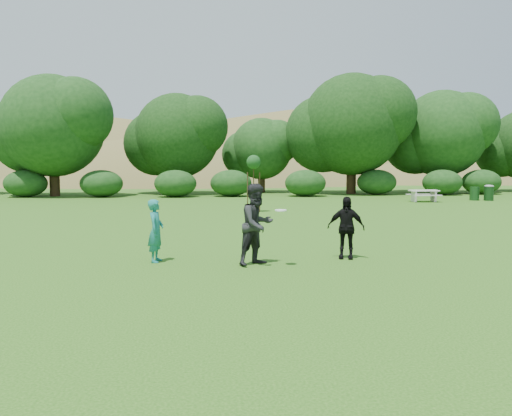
% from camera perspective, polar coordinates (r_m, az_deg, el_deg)
% --- Properties ---
extents(ground, '(120.00, 120.00, 0.00)m').
position_cam_1_polar(ground, '(11.88, 1.31, -6.56)').
color(ground, '#19470C').
rests_on(ground, ground).
extents(player_teal, '(0.45, 0.61, 1.53)m').
position_cam_1_polar(player_teal, '(12.41, -11.38, -2.56)').
color(player_teal, '#1A7671').
rests_on(player_teal, ground).
extents(player_grey, '(1.19, 1.15, 1.93)m').
position_cam_1_polar(player_grey, '(11.78, 0.13, -1.89)').
color(player_grey, '#232426').
rests_on(player_grey, ground).
extents(player_black, '(1.00, 0.68, 1.58)m').
position_cam_1_polar(player_black, '(12.79, 10.23, -2.22)').
color(player_black, black).
rests_on(player_black, ground).
extents(trash_can_near, '(0.60, 0.60, 0.90)m').
position_cam_1_polar(trash_can_near, '(36.18, 23.69, 1.52)').
color(trash_can_near, '#163E18').
rests_on(trash_can_near, ground).
extents(frisbee, '(0.27, 0.27, 0.04)m').
position_cam_1_polar(frisbee, '(11.49, 2.84, -0.27)').
color(frisbee, white).
rests_on(frisbee, ground).
extents(sapling, '(0.70, 0.70, 2.85)m').
position_cam_1_polar(sapling, '(24.77, -0.28, 5.09)').
color(sapling, '#372815').
rests_on(sapling, ground).
extents(picnic_table, '(1.80, 1.48, 0.76)m').
position_cam_1_polar(picnic_table, '(33.56, 18.63, 1.56)').
color(picnic_table, silver).
rests_on(picnic_table, ground).
extents(trash_can_lidded, '(0.60, 0.60, 1.05)m').
position_cam_1_polar(trash_can_lidded, '(36.25, 25.07, 1.62)').
color(trash_can_lidded, '#123313').
rests_on(trash_can_lidded, ground).
extents(hillside, '(150.00, 72.00, 52.00)m').
position_cam_1_polar(hillside, '(81.29, -4.55, -5.18)').
color(hillside, olive).
rests_on(hillside, ground).
extents(tree_row, '(53.92, 10.38, 9.62)m').
position_cam_1_polar(tree_row, '(40.58, 1.30, 8.52)').
color(tree_row, '#3A2616').
rests_on(tree_row, ground).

